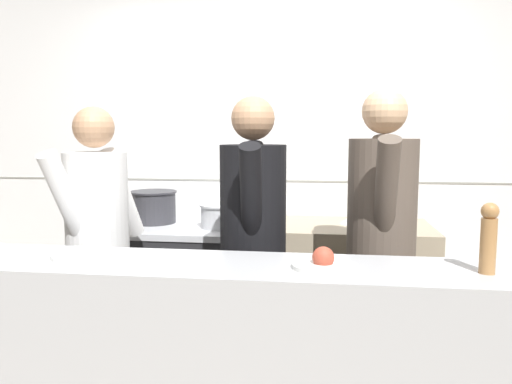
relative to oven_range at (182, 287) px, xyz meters
name	(u,v)px	position (x,y,z in m)	size (l,w,h in m)	color
wall_back_tiled	(269,160)	(0.57, 0.40, 0.86)	(8.00, 0.06, 2.60)	white
oven_range	(182,287)	(0.00, 0.00, 0.00)	(1.08, 0.71, 0.87)	#232326
prep_counter	(348,292)	(1.13, 0.00, 0.01)	(1.06, 0.65, 0.90)	gray
pass_counter	(226,377)	(0.57, -1.31, 0.04)	(2.90, 0.45, 0.96)	#B7BABF
stock_pot	(153,206)	(-0.21, 0.06, 0.55)	(0.33, 0.33, 0.22)	#2D2D33
sauce_pot	(223,215)	(0.30, -0.05, 0.52)	(0.31, 0.31, 0.16)	#B7BABF
mixing_bowl_steel	(357,218)	(1.19, 0.06, 0.50)	(0.22, 0.22, 0.08)	#B7BABF
plated_dish_main	(81,255)	(-0.07, -1.27, 0.54)	(0.25, 0.25, 0.02)	white
plated_dish_appetiser	(323,262)	(0.96, -1.32, 0.55)	(0.25, 0.25, 0.09)	white
pepper_mill	(489,237)	(1.58, -1.32, 0.67)	(0.07, 0.07, 0.27)	#AD7A47
chef_head_cook	(98,242)	(-0.24, -0.76, 0.47)	(0.42, 0.70, 1.63)	black
chef_sous	(253,241)	(0.60, -0.73, 0.50)	(0.37, 0.74, 1.68)	black
chef_line	(381,239)	(1.26, -0.67, 0.52)	(0.36, 0.75, 1.72)	black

